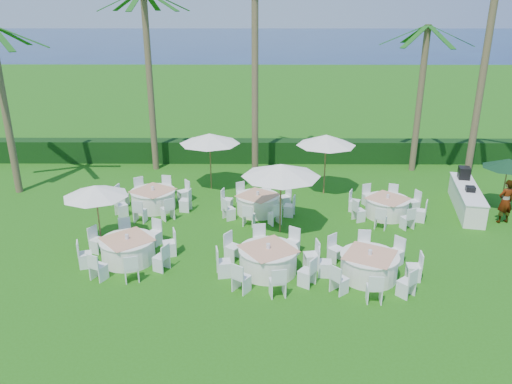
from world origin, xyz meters
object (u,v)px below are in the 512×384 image
at_px(buffet_table, 466,198).
at_px(umbrella_green, 509,163).
at_px(staff_person, 505,201).
at_px(banquet_table_e, 258,203).
at_px(banquet_table_b, 268,259).
at_px(umbrella_a, 95,191).
at_px(banquet_table_f, 387,207).
at_px(banquet_table_d, 153,199).
at_px(banquet_table_c, 369,265).
at_px(umbrella_d, 326,140).
at_px(umbrella_c, 210,139).
at_px(banquet_table_a, 128,249).
at_px(umbrella_b, 281,170).

bearing_deg(buffet_table, umbrella_green, -3.47).
bearing_deg(staff_person, banquet_table_e, -18.83).
xyz_separation_m(banquet_table_b, umbrella_a, (-5.96, 1.80, 1.67)).
bearing_deg(banquet_table_e, banquet_table_f, -3.22).
xyz_separation_m(banquet_table_d, buffet_table, (13.24, 0.03, 0.09)).
height_order(banquet_table_c, buffet_table, buffet_table).
distance_m(banquet_table_c, staff_person, 7.59).
distance_m(banquet_table_b, banquet_table_e, 4.93).
distance_m(banquet_table_e, umbrella_d, 4.35).
xyz_separation_m(banquet_table_d, umbrella_c, (2.22, 2.47, 1.99)).
distance_m(banquet_table_f, staff_person, 4.53).
bearing_deg(buffet_table, umbrella_c, 167.47).
height_order(banquet_table_b, umbrella_d, umbrella_d).
relative_size(banquet_table_f, umbrella_c, 1.08).
bearing_deg(banquet_table_f, buffet_table, 12.20).
bearing_deg(banquet_table_d, banquet_table_f, -4.34).
height_order(banquet_table_a, banquet_table_f, banquet_table_a).
bearing_deg(umbrella_green, banquet_table_f, -172.29).
bearing_deg(umbrella_d, banquet_table_b, -110.31).
distance_m(banquet_table_b, staff_person, 10.22).
height_order(umbrella_d, staff_person, umbrella_d).
relative_size(banquet_table_b, umbrella_a, 1.45).
xyz_separation_m(banquet_table_f, umbrella_b, (-4.43, -1.57, 2.06)).
bearing_deg(banquet_table_d, umbrella_d, 13.97).
xyz_separation_m(buffet_table, staff_person, (0.94, -1.39, 0.38)).
xyz_separation_m(banquet_table_b, banquet_table_e, (-0.36, 4.91, -0.03)).
distance_m(banquet_table_a, umbrella_c, 7.69).
bearing_deg(buffet_table, banquet_table_f, -167.80).
xyz_separation_m(banquet_table_c, umbrella_green, (6.73, 5.63, 1.63)).
bearing_deg(banquet_table_f, umbrella_b, -160.52).
distance_m(umbrella_d, umbrella_green, 7.51).
bearing_deg(banquet_table_f, umbrella_c, 156.79).
relative_size(banquet_table_c, umbrella_d, 1.17).
bearing_deg(banquet_table_e, buffet_table, 3.03).
xyz_separation_m(banquet_table_e, umbrella_d, (3.02, 2.29, 2.12)).
height_order(banquet_table_d, umbrella_green, umbrella_green).
xyz_separation_m(umbrella_a, buffet_table, (14.42, 3.58, -1.59)).
bearing_deg(umbrella_d, banquet_table_e, -142.82).
relative_size(banquet_table_a, umbrella_c, 1.14).
bearing_deg(banquet_table_e, banquet_table_d, 174.31).
height_order(umbrella_b, buffet_table, umbrella_b).
distance_m(banquet_table_a, staff_person, 14.48).
distance_m(banquet_table_a, umbrella_d, 10.05).
distance_m(banquet_table_d, staff_person, 14.25).
bearing_deg(umbrella_green, umbrella_b, -166.61).
bearing_deg(banquet_table_a, umbrella_green, 17.36).
relative_size(umbrella_d, buffet_table, 0.65).
xyz_separation_m(banquet_table_f, umbrella_d, (-2.26, 2.59, 2.12)).
relative_size(umbrella_a, umbrella_c, 0.83).
xyz_separation_m(banquet_table_e, staff_person, (9.75, -0.92, 0.49)).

